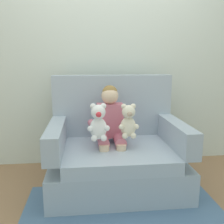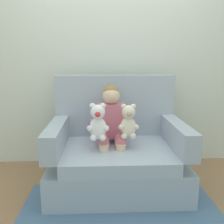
{
  "view_description": "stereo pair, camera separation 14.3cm",
  "coord_description": "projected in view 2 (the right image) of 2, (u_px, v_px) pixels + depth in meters",
  "views": [
    {
      "loc": [
        -0.3,
        -2.34,
        1.24
      ],
      "look_at": [
        -0.05,
        -0.05,
        0.77
      ],
      "focal_mm": 40.69,
      "sensor_mm": 36.0,
      "label": 1
    },
    {
      "loc": [
        -0.16,
        -2.35,
        1.24
      ],
      "look_at": [
        -0.05,
        -0.05,
        0.77
      ],
      "focal_mm": 40.69,
      "sensor_mm": 36.0,
      "label": 2
    }
  ],
  "objects": [
    {
      "name": "plush_white",
      "position": [
        98.0,
        123.0,
        2.3
      ],
      "size": [
        0.2,
        0.16,
        0.34
      ],
      "rotation": [
        0.0,
        0.0,
        -0.34
      ],
      "color": "white",
      "rests_on": "armchair"
    },
    {
      "name": "plush_cream",
      "position": [
        128.0,
        122.0,
        2.35
      ],
      "size": [
        0.19,
        0.16,
        0.32
      ],
      "rotation": [
        0.0,
        0.0,
        -0.21
      ],
      "color": "silver",
      "rests_on": "armchair"
    },
    {
      "name": "armchair",
      "position": [
        117.0,
        153.0,
        2.55
      ],
      "size": [
        1.29,
        0.95,
        1.09
      ],
      "color": "#9EADBC",
      "rests_on": "ground"
    },
    {
      "name": "ground_plane",
      "position": [
        117.0,
        186.0,
        2.55
      ],
      "size": [
        8.0,
        8.0,
        0.0
      ],
      "primitive_type": "plane",
      "color": "#936D4C"
    },
    {
      "name": "seated_child",
      "position": [
        111.0,
        123.0,
        2.5
      ],
      "size": [
        0.45,
        0.39,
        0.82
      ],
      "rotation": [
        0.0,
        0.0,
        -0.1
      ],
      "color": "#C66B7F",
      "rests_on": "armchair"
    },
    {
      "name": "back_wall",
      "position": [
        113.0,
        56.0,
        3.02
      ],
      "size": [
        6.0,
        0.1,
        2.6
      ],
      "primitive_type": "cube",
      "color": "silver",
      "rests_on": "ground"
    }
  ]
}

